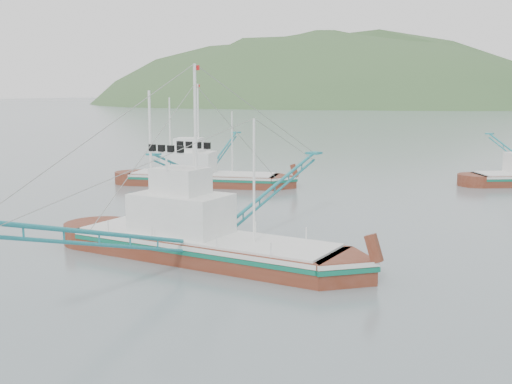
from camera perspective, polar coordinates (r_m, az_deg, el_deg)
The scene contains 4 objects.
ground at distance 36.54m, azimuth -5.20°, elevation -6.21°, with size 1200.00×1200.00×0.00m, color slate.
main_boat at distance 36.81m, azimuth -4.93°, elevation -3.36°, with size 16.45×29.39×11.90m.
bg_boat_left at distance 65.08m, azimuth -4.80°, elevation 2.49°, with size 15.44×26.14×11.00m.
headland_left at distance 437.14m, azimuth 5.79°, elevation 7.77°, with size 448.00×308.00×210.00m, color #37592D.
Camera 1 is at (22.01, -27.54, 9.61)m, focal length 45.00 mm.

